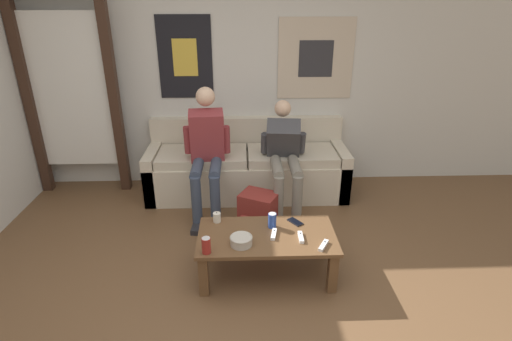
{
  "coord_description": "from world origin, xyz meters",
  "views": [
    {
      "loc": [
        0.15,
        -2.02,
        2.08
      ],
      "look_at": [
        0.26,
        1.18,
        0.67
      ],
      "focal_mm": 28.0,
      "sensor_mm": 36.0,
      "label": 1
    }
  ],
  "objects_px": {
    "coffee_table": "(267,241)",
    "game_controller_near_left": "(301,237)",
    "pillar_candle": "(217,217)",
    "cell_phone": "(295,222)",
    "drink_can_red": "(206,245)",
    "person_seated_adult": "(206,148)",
    "backpack": "(258,212)",
    "ceramic_bowl": "(241,240)",
    "game_controller_far_center": "(323,245)",
    "person_seated_teen": "(285,154)",
    "game_controller_near_right": "(274,234)",
    "drink_can_blue": "(272,220)",
    "couch": "(247,168)"
  },
  "relations": [
    {
      "from": "coffee_table",
      "to": "game_controller_near_left",
      "type": "height_order",
      "value": "game_controller_near_left"
    },
    {
      "from": "pillar_candle",
      "to": "cell_phone",
      "type": "relative_size",
      "value": 0.62
    },
    {
      "from": "pillar_candle",
      "to": "drink_can_red",
      "type": "xyz_separation_m",
      "value": [
        -0.05,
        -0.43,
        0.02
      ]
    },
    {
      "from": "person_seated_adult",
      "to": "backpack",
      "type": "bearing_deg",
      "value": -39.53
    },
    {
      "from": "ceramic_bowl",
      "to": "game_controller_far_center",
      "type": "height_order",
      "value": "ceramic_bowl"
    },
    {
      "from": "person_seated_teen",
      "to": "game_controller_far_center",
      "type": "bearing_deg",
      "value": -82.87
    },
    {
      "from": "person_seated_adult",
      "to": "drink_can_red",
      "type": "xyz_separation_m",
      "value": [
        0.09,
        -1.32,
        -0.26
      ]
    },
    {
      "from": "pillar_candle",
      "to": "game_controller_near_left",
      "type": "relative_size",
      "value": 0.63
    },
    {
      "from": "game_controller_near_right",
      "to": "cell_phone",
      "type": "height_order",
      "value": "game_controller_near_right"
    },
    {
      "from": "drink_can_blue",
      "to": "game_controller_far_center",
      "type": "xyz_separation_m",
      "value": [
        0.36,
        -0.29,
        -0.05
      ]
    },
    {
      "from": "game_controller_near_right",
      "to": "drink_can_red",
      "type": "bearing_deg",
      "value": -157.78
    },
    {
      "from": "ceramic_bowl",
      "to": "game_controller_far_center",
      "type": "distance_m",
      "value": 0.61
    },
    {
      "from": "drink_can_red",
      "to": "game_controller_near_right",
      "type": "xyz_separation_m",
      "value": [
        0.5,
        0.21,
        -0.05
      ]
    },
    {
      "from": "person_seated_teen",
      "to": "ceramic_bowl",
      "type": "relative_size",
      "value": 6.37
    },
    {
      "from": "cell_phone",
      "to": "pillar_candle",
      "type": "bearing_deg",
      "value": 176.72
    },
    {
      "from": "couch",
      "to": "cell_phone",
      "type": "height_order",
      "value": "couch"
    },
    {
      "from": "drink_can_red",
      "to": "game_controller_near_right",
      "type": "distance_m",
      "value": 0.55
    },
    {
      "from": "backpack",
      "to": "ceramic_bowl",
      "type": "xyz_separation_m",
      "value": [
        -0.16,
        -0.82,
        0.23
      ]
    },
    {
      "from": "coffee_table",
      "to": "pillar_candle",
      "type": "height_order",
      "value": "pillar_candle"
    },
    {
      "from": "person_seated_teen",
      "to": "backpack",
      "type": "distance_m",
      "value": 0.67
    },
    {
      "from": "game_controller_near_left",
      "to": "game_controller_far_center",
      "type": "xyz_separation_m",
      "value": [
        0.15,
        -0.12,
        0.0
      ]
    },
    {
      "from": "ceramic_bowl",
      "to": "game_controller_far_center",
      "type": "xyz_separation_m",
      "value": [
        0.61,
        -0.05,
        -0.03
      ]
    },
    {
      "from": "backpack",
      "to": "game_controller_near_right",
      "type": "height_order",
      "value": "game_controller_near_right"
    },
    {
      "from": "cell_phone",
      "to": "coffee_table",
      "type": "bearing_deg",
      "value": -144.35
    },
    {
      "from": "person_seated_adult",
      "to": "drink_can_blue",
      "type": "xyz_separation_m",
      "value": [
        0.59,
        -0.99,
        -0.26
      ]
    },
    {
      "from": "coffee_table",
      "to": "game_controller_near_right",
      "type": "relative_size",
      "value": 7.29
    },
    {
      "from": "coffee_table",
      "to": "game_controller_near_right",
      "type": "distance_m",
      "value": 0.09
    },
    {
      "from": "drink_can_red",
      "to": "person_seated_adult",
      "type": "bearing_deg",
      "value": 93.79
    },
    {
      "from": "person_seated_adult",
      "to": "pillar_candle",
      "type": "distance_m",
      "value": 0.94
    },
    {
      "from": "drink_can_red",
      "to": "game_controller_far_center",
      "type": "distance_m",
      "value": 0.86
    },
    {
      "from": "person_seated_teen",
      "to": "drink_can_red",
      "type": "distance_m",
      "value": 1.52
    },
    {
      "from": "game_controller_near_right",
      "to": "coffee_table",
      "type": "bearing_deg",
      "value": 164.5
    },
    {
      "from": "ceramic_bowl",
      "to": "drink_can_red",
      "type": "relative_size",
      "value": 1.37
    },
    {
      "from": "person_seated_adult",
      "to": "backpack",
      "type": "height_order",
      "value": "person_seated_adult"
    },
    {
      "from": "coffee_table",
      "to": "person_seated_teen",
      "type": "relative_size",
      "value": 0.99
    },
    {
      "from": "game_controller_near_right",
      "to": "game_controller_far_center",
      "type": "bearing_deg",
      "value": -24.84
    },
    {
      "from": "couch",
      "to": "person_seated_adult",
      "type": "relative_size",
      "value": 1.74
    },
    {
      "from": "person_seated_teen",
      "to": "cell_phone",
      "type": "xyz_separation_m",
      "value": [
        -0.0,
        -0.94,
        -0.23
      ]
    },
    {
      "from": "person_seated_adult",
      "to": "game_controller_near_left",
      "type": "xyz_separation_m",
      "value": [
        0.8,
        -1.16,
        -0.31
      ]
    },
    {
      "from": "game_controller_far_center",
      "to": "pillar_candle",
      "type": "bearing_deg",
      "value": 154.14
    },
    {
      "from": "backpack",
      "to": "pillar_candle",
      "type": "xyz_separation_m",
      "value": [
        -0.36,
        -0.47,
        0.23
      ]
    },
    {
      "from": "pillar_candle",
      "to": "game_controller_near_left",
      "type": "xyz_separation_m",
      "value": [
        0.66,
        -0.28,
        -0.03
      ]
    },
    {
      "from": "pillar_candle",
      "to": "cell_phone",
      "type": "distance_m",
      "value": 0.65
    },
    {
      "from": "cell_phone",
      "to": "drink_can_blue",
      "type": "bearing_deg",
      "value": -161.41
    },
    {
      "from": "pillar_candle",
      "to": "drink_can_red",
      "type": "height_order",
      "value": "drink_can_red"
    },
    {
      "from": "couch",
      "to": "drink_can_red",
      "type": "xyz_separation_m",
      "value": [
        -0.32,
        -1.71,
        0.14
      ]
    },
    {
      "from": "backpack",
      "to": "drink_can_red",
      "type": "relative_size",
      "value": 3.38
    },
    {
      "from": "drink_can_blue",
      "to": "game_controller_near_right",
      "type": "bearing_deg",
      "value": -88.17
    },
    {
      "from": "coffee_table",
      "to": "game_controller_far_center",
      "type": "bearing_deg",
      "value": -23.69
    },
    {
      "from": "backpack",
      "to": "drink_can_blue",
      "type": "bearing_deg",
      "value": -81.47
    }
  ]
}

